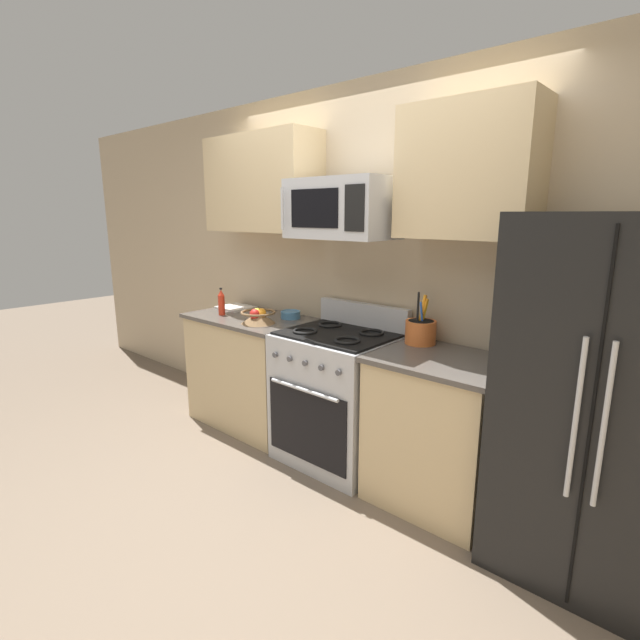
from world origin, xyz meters
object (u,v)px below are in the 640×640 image
at_px(fruit_basket, 258,316).
at_px(utensil_crock, 421,331).
at_px(microwave, 342,209).
at_px(prep_bowl, 291,314).
at_px(refrigerator, 608,404).
at_px(range_oven, 338,396).
at_px(bottle_hot_sauce, 221,303).
at_px(cutting_board, 236,307).

bearing_deg(fruit_basket, utensil_crock, 14.10).
distance_m(microwave, prep_bowl, 1.02).
distance_m(refrigerator, fruit_basket, 2.29).
xyz_separation_m(refrigerator, fruit_basket, (-2.29, -0.10, 0.10)).
bearing_deg(range_oven, fruit_basket, -170.06).
bearing_deg(bottle_hot_sauce, cutting_board, 118.35).
height_order(range_oven, bottle_hot_sauce, bottle_hot_sauce).
relative_size(utensil_crock, prep_bowl, 2.08).
relative_size(range_oven, microwave, 1.55).
xyz_separation_m(range_oven, bottle_hot_sauce, (-1.13, -0.11, 0.54)).
relative_size(utensil_crock, cutting_board, 1.15).
bearing_deg(fruit_basket, refrigerator, 2.54).
bearing_deg(utensil_crock, bottle_hot_sauce, -169.78).
distance_m(refrigerator, prep_bowl, 2.24).
bearing_deg(fruit_basket, prep_bowl, 77.75).
xyz_separation_m(microwave, cutting_board, (-1.26, 0.11, -0.83)).
distance_m(microwave, bottle_hot_sauce, 1.35).
xyz_separation_m(refrigerator, bottle_hot_sauce, (-2.74, -0.10, 0.15)).
relative_size(microwave, cutting_board, 2.47).
xyz_separation_m(microwave, utensil_crock, (0.52, 0.15, -0.76)).
bearing_deg(refrigerator, cutting_board, 176.97).
distance_m(fruit_basket, prep_bowl, 0.29).
bearing_deg(refrigerator, bottle_hot_sauce, -177.96).
height_order(cutting_board, bottle_hot_sauce, bottle_hot_sauce).
xyz_separation_m(refrigerator, cutting_board, (-2.87, 0.15, 0.06)).
relative_size(range_oven, prep_bowl, 6.98).
distance_m(refrigerator, utensil_crock, 1.11).
height_order(utensil_crock, bottle_hot_sauce, utensil_crock).
distance_m(utensil_crock, fruit_basket, 1.24).
relative_size(bottle_hot_sauce, prep_bowl, 1.42).
distance_m(range_oven, bottle_hot_sauce, 1.26).
height_order(refrigerator, microwave, microwave).
height_order(range_oven, fruit_basket, range_oven).
xyz_separation_m(range_oven, fruit_basket, (-0.68, -0.12, 0.49)).
bearing_deg(bottle_hot_sauce, utensil_crock, 10.22).
xyz_separation_m(microwave, prep_bowl, (-0.62, 0.14, -0.81)).
distance_m(bottle_hot_sauce, prep_bowl, 0.59).
relative_size(range_oven, utensil_crock, 3.35).
xyz_separation_m(refrigerator, microwave, (-1.61, 0.04, 0.88)).
bearing_deg(refrigerator, microwave, 178.40).
height_order(cutting_board, prep_bowl, prep_bowl).
height_order(refrigerator, utensil_crock, refrigerator).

